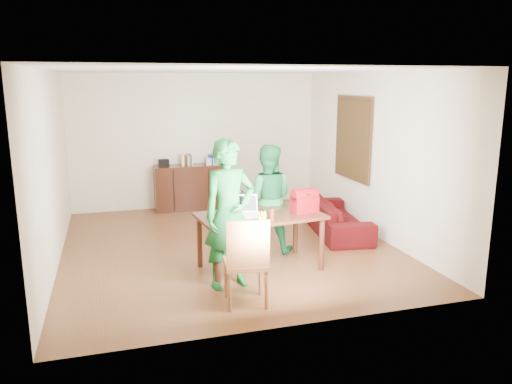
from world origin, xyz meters
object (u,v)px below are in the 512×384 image
object	(u,v)px
chair	(246,279)
person_far	(267,199)
red_bag	(304,203)
bottle	(272,214)
person_near	(229,214)
sofa	(336,217)
laptop	(245,213)
table	(260,221)

from	to	relation	value
chair	person_far	xyz separation A→B (m)	(0.81, 1.72, 0.51)
red_bag	bottle	bearing A→B (deg)	-162.44
person_near	red_bag	bearing A→B (deg)	7.10
sofa	laptop	bearing A→B (deg)	131.52
person_far	red_bag	size ratio (longest dim) A/B	4.64
person_near	sofa	size ratio (longest dim) A/B	0.98
person_near	sofa	xyz separation A→B (m)	(2.28, 1.71, -0.66)
person_near	red_bag	world-z (taller)	person_near
person_near	laptop	world-z (taller)	person_near
chair	bottle	size ratio (longest dim) A/B	5.89
laptop	red_bag	size ratio (longest dim) A/B	1.15
table	person_near	world-z (taller)	person_near
person_near	table	bearing A→B (deg)	28.12
table	chair	size ratio (longest dim) A/B	1.65
person_far	red_bag	xyz separation A→B (m)	(0.31, -0.73, 0.09)
table	sofa	xyz separation A→B (m)	(1.75, 1.25, -0.40)
bottle	red_bag	bearing A→B (deg)	26.24
person_far	sofa	size ratio (longest dim) A/B	0.85
bottle	laptop	bearing A→B (deg)	132.61
bottle	person_far	bearing A→B (deg)	75.56
person_near	bottle	xyz separation A→B (m)	(0.59, 0.13, -0.07)
chair	laptop	size ratio (longest dim) A/B	2.63
person_far	table	bearing A→B (deg)	86.03
table	red_bag	bearing A→B (deg)	-11.08
bottle	sofa	xyz separation A→B (m)	(1.69, 1.58, -0.59)
person_near	red_bag	size ratio (longest dim) A/B	5.31
bottle	person_near	bearing A→B (deg)	-167.90
laptop	sofa	bearing A→B (deg)	41.92
person_far	laptop	distance (m)	0.89
laptop	sofa	xyz separation A→B (m)	(1.96, 1.28, -0.54)
person_far	sofa	distance (m)	1.63
bottle	chair	bearing A→B (deg)	-127.58
chair	red_bag	bearing A→B (deg)	48.44
chair	person_near	bearing A→B (deg)	101.55
table	laptop	distance (m)	0.26
table	laptop	world-z (taller)	laptop
person_far	bottle	distance (m)	1.05
table	person_far	bearing A→B (deg)	58.40
chair	sofa	distance (m)	3.20
laptop	sofa	world-z (taller)	laptop
person_near	chair	bearing A→B (deg)	-97.48
table	bottle	xyz separation A→B (m)	(0.06, -0.33, 0.19)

